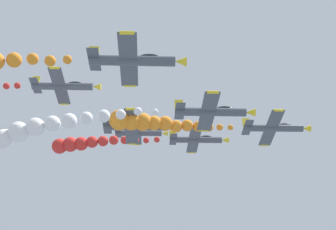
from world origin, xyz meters
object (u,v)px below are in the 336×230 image
(airplane_left_inner, at_px, (197,140))
(airplane_right_inner, at_px, (212,112))
(airplane_right_outer, at_px, (140,133))
(airplane_trailing, at_px, (134,61))
(airplane_high_slot, at_px, (64,86))
(airplane_lead, at_px, (275,128))
(airplane_left_outer, at_px, (135,127))

(airplane_left_inner, bearing_deg, airplane_right_inner, -1.13)
(airplane_right_outer, bearing_deg, airplane_trailing, 0.11)
(airplane_high_slot, bearing_deg, airplane_right_outer, 151.42)
(airplane_lead, distance_m, airplane_high_slot, 32.60)
(airplane_lead, bearing_deg, airplane_right_inner, -47.43)
(airplane_lead, xyz_separation_m, airplane_left_outer, (0.53, -21.23, -0.13))
(airplane_right_outer, distance_m, airplane_high_slot, 23.36)
(airplane_lead, height_order, airplane_high_slot, airplane_high_slot)
(airplane_lead, bearing_deg, airplane_left_outer, -88.58)
(airplane_right_outer, relative_size, airplane_high_slot, 1.00)
(airplane_lead, relative_size, airplane_left_inner, 1.00)
(airplane_lead, relative_size, airplane_high_slot, 1.00)
(airplane_left_inner, distance_m, airplane_right_inner, 20.53)
(airplane_left_outer, distance_m, airplane_trailing, 20.26)
(airplane_left_outer, height_order, airplane_right_outer, airplane_right_outer)
(airplane_left_inner, distance_m, airplane_left_outer, 15.10)
(airplane_left_inner, relative_size, airplane_high_slot, 1.00)
(airplane_right_inner, relative_size, airplane_right_outer, 1.00)
(airplane_lead, distance_m, airplane_left_outer, 21.24)
(airplane_right_inner, distance_m, airplane_left_outer, 14.00)
(airplane_lead, height_order, airplane_left_inner, airplane_lead)
(airplane_right_inner, height_order, airplane_trailing, airplane_trailing)
(airplane_left_outer, distance_m, airplane_high_slot, 12.38)
(airplane_left_outer, bearing_deg, airplane_right_outer, 179.25)
(airplane_lead, distance_m, airplane_right_inner, 15.10)
(airplane_right_inner, relative_size, airplane_high_slot, 1.00)
(airplane_right_inner, relative_size, airplane_trailing, 1.00)
(airplane_left_inner, bearing_deg, airplane_high_slot, -62.09)
(airplane_trailing, bearing_deg, airplane_right_outer, -179.89)
(airplane_right_inner, bearing_deg, airplane_trailing, -43.27)
(airplane_right_inner, distance_m, airplane_trailing, 14.53)
(airplane_left_inner, distance_m, airplane_high_slot, 24.85)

